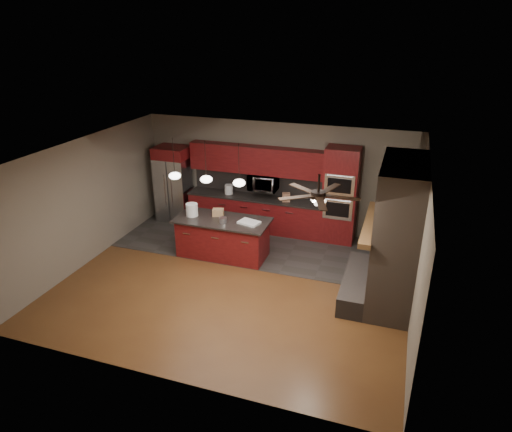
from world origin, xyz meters
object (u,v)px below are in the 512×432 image
at_px(microwave, 263,182).
at_px(kitchen_island, 223,237).
at_px(refrigerator, 174,184).
at_px(white_bucket, 192,210).
at_px(oven_tower, 340,196).
at_px(paint_can, 223,220).
at_px(paint_tray, 249,222).
at_px(counter_bucket, 229,189).
at_px(counter_box, 286,197).
at_px(cardboard_box, 218,212).

relative_size(microwave, kitchen_island, 0.34).
bearing_deg(refrigerator, white_bucket, -50.72).
height_order(oven_tower, white_bucket, oven_tower).
relative_size(paint_can, paint_tray, 0.39).
bearing_deg(paint_tray, oven_tower, 58.64).
height_order(paint_can, counter_bucket, counter_bucket).
distance_m(white_bucket, counter_box, 2.44).
xyz_separation_m(microwave, cardboard_box, (-0.60, -1.55, -0.30)).
xyz_separation_m(paint_can, paint_tray, (0.57, 0.14, -0.04)).
bearing_deg(paint_tray, refrigerator, 164.08).
relative_size(refrigerator, cardboard_box, 8.16).
bearing_deg(white_bucket, oven_tower, 28.21).
bearing_deg(microwave, oven_tower, -1.66).
height_order(refrigerator, kitchen_island, refrigerator).
distance_m(refrigerator, kitchen_island, 2.67).
distance_m(microwave, white_bucket, 2.11).
distance_m(paint_tray, cardboard_box, 0.85).
height_order(microwave, white_bucket, microwave).
distance_m(oven_tower, counter_bucket, 2.91).
relative_size(microwave, paint_tray, 1.62).
bearing_deg(kitchen_island, white_bucket, -178.86).
xyz_separation_m(oven_tower, microwave, (-1.98, 0.06, 0.11)).
distance_m(paint_can, cardboard_box, 0.42).
height_order(refrigerator, white_bucket, refrigerator).
height_order(kitchen_island, cardboard_box, cardboard_box).
relative_size(microwave, cardboard_box, 2.91).
xyz_separation_m(cardboard_box, counter_box, (1.24, 1.45, 0.01)).
relative_size(kitchen_island, paint_can, 12.27).
height_order(paint_tray, cardboard_box, cardboard_box).
bearing_deg(counter_bucket, white_bucket, -98.03).
height_order(oven_tower, kitchen_island, oven_tower).
xyz_separation_m(oven_tower, white_bucket, (-3.14, -1.69, -0.12)).
xyz_separation_m(paint_tray, counter_bucket, (-1.16, 1.69, 0.08)).
xyz_separation_m(paint_can, counter_box, (0.98, 1.78, 0.03)).
distance_m(kitchen_island, white_bucket, 0.96).
relative_size(paint_tray, counter_bucket, 1.84).
height_order(white_bucket, paint_can, white_bucket).
relative_size(white_bucket, cardboard_box, 1.17).
xyz_separation_m(microwave, counter_bucket, (-0.93, -0.05, -0.28)).
bearing_deg(white_bucket, counter_box, 42.26).
height_order(microwave, kitchen_island, microwave).
relative_size(oven_tower, kitchen_island, 1.10).
relative_size(oven_tower, white_bucket, 8.11).
height_order(paint_tray, counter_box, counter_box).
bearing_deg(white_bucket, refrigerator, 129.28).
xyz_separation_m(oven_tower, paint_tray, (-1.75, -1.68, -0.25)).
bearing_deg(paint_tray, kitchen_island, -166.22).
xyz_separation_m(white_bucket, paint_tray, (1.40, 0.00, -0.12)).
distance_m(paint_tray, counter_box, 1.69).
distance_m(microwave, kitchen_island, 1.97).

